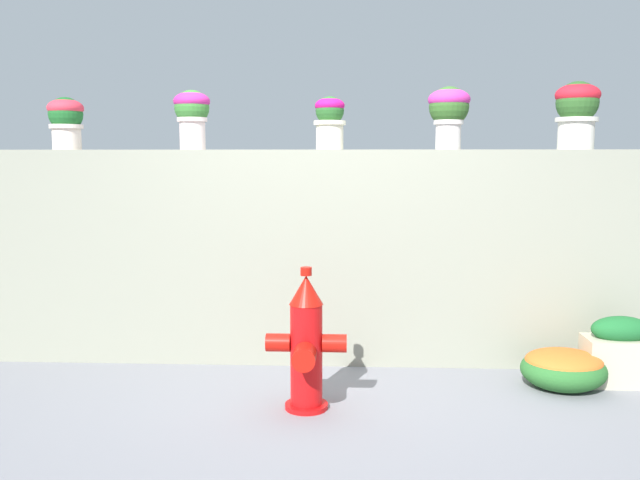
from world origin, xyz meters
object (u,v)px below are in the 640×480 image
Objects in this scene: potted_plant_2 at (192,112)px; flower_bush_left at (563,367)px; potted_plant_1 at (66,118)px; potted_plant_4 at (449,109)px; potted_plant_5 at (577,109)px; potted_plant_3 at (330,119)px; fire_hydrant at (306,346)px; planter_box at (620,352)px.

potted_plant_2 is 3.18m from flower_bush_left.
potted_plant_1 is 2.81m from potted_plant_4.
potted_plant_5 is at bearing 1.47° from potted_plant_4.
potted_plant_1 and potted_plant_3 have the same top height.
potted_plant_5 is at bearing 27.45° from fire_hydrant.
potted_plant_5 is at bearing 70.90° from flower_bush_left.
potted_plant_4 is at bearing 44.59° from fire_hydrant.
potted_plant_1 is 1.00× the size of potted_plant_3.
fire_hydrant is 2.19m from planter_box.
potted_plant_2 reaches higher than flower_bush_left.
fire_hydrant reaches higher than flower_bush_left.
potted_plant_1 reaches higher than flower_bush_left.
potted_plant_1 is 0.68× the size of flower_bush_left.
potted_plant_3 is at bearing 178.37° from potted_plant_4.
potted_plant_4 reaches higher than potted_plant_1.
flower_bush_left is 0.42m from planter_box.
potted_plant_1 is at bearing 152.54° from fire_hydrant.
potted_plant_1 is at bearing -176.68° from potted_plant_2.
potted_plant_4 is at bearing -1.73° from potted_plant_2.
fire_hydrant is (0.91, -1.01, -1.47)m from potted_plant_2.
potted_plant_1 is 0.80× the size of potted_plant_5.
potted_plant_4 is 1.96m from flower_bush_left.
potted_plant_4 is at bearing -178.53° from potted_plant_5.
potted_plant_5 reaches higher than planter_box.
potted_plant_5 is 0.86× the size of flower_bush_left.
potted_plant_2 is (0.93, 0.05, 0.05)m from potted_plant_1.
potted_plant_1 is 0.44× the size of fire_hydrant.
potted_plant_4 is 0.79× the size of flower_bush_left.
potted_plant_5 is (0.91, 0.02, 0.00)m from potted_plant_4.
potted_plant_4 is at bearing -0.06° from potted_plant_1.
potted_plant_4 reaches higher than flower_bush_left.
fire_hydrant is (-1.88, -0.98, -1.48)m from potted_plant_5.
planter_box is (3.95, -0.40, -1.60)m from potted_plant_1.
potted_plant_3 is at bearing 0.63° from potted_plant_1.
potted_plant_2 reaches higher than planter_box.
potted_plant_1 is 0.93m from potted_plant_2.
fire_hydrant is at bearing -164.82° from flower_bush_left.
potted_plant_3 is at bearing -1.81° from potted_plant_2.
fire_hydrant is at bearing -165.28° from planter_box.
potted_plant_5 is at bearing 118.01° from planter_box.
flower_bush_left is at bearing -109.10° from potted_plant_5.
planter_box is at bearing 12.74° from flower_bush_left.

